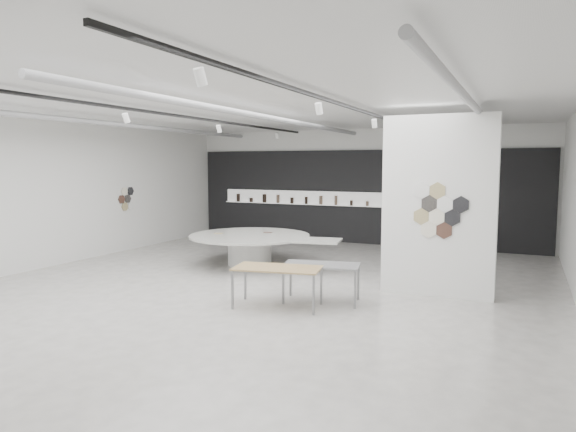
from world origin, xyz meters
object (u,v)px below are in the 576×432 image
at_px(partition_column, 438,206).
at_px(kitchen_counter, 446,235).
at_px(display_island, 252,245).
at_px(sample_table_stone, 322,267).
at_px(sample_table_wood, 277,270).

relative_size(partition_column, kitchen_counter, 1.98).
relative_size(display_island, kitchen_counter, 2.43).
relative_size(partition_column, display_island, 0.82).
bearing_deg(sample_table_stone, sample_table_wood, -132.87).
bearing_deg(sample_table_wood, sample_table_stone, 47.13).
xyz_separation_m(display_island, kitchen_counter, (4.29, 4.35, -0.02)).
xyz_separation_m(partition_column, kitchen_counter, (-0.59, 5.51, -1.30)).
height_order(partition_column, sample_table_wood, partition_column).
bearing_deg(kitchen_counter, sample_table_wood, -98.58).
xyz_separation_m(sample_table_wood, sample_table_stone, (0.61, 0.66, -0.02)).
height_order(partition_column, sample_table_stone, partition_column).
relative_size(display_island, sample_table_wood, 2.59).
bearing_deg(display_island, sample_table_wood, -65.12).
distance_m(sample_table_wood, kitchen_counter, 7.89).
relative_size(partition_column, sample_table_stone, 2.32).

